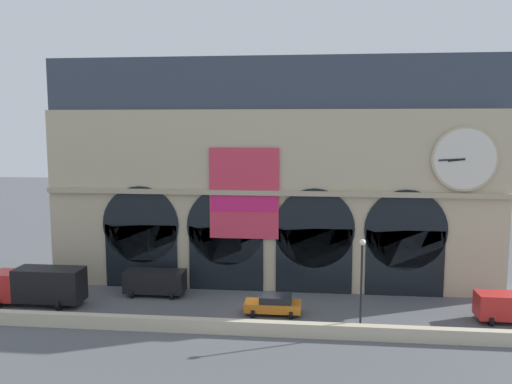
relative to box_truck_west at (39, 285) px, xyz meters
name	(u,v)px	position (x,y,z in m)	size (l,w,h in m)	color
ground_plane	(264,310)	(18.47, 0.70, -1.70)	(200.00, 200.00, 0.00)	#54565B
quay_parapet_wall	(258,328)	(18.47, -4.28, -1.20)	(90.00, 0.70, 1.00)	beige
station_building	(272,178)	(18.51, 7.86, 8.26)	(40.48, 4.72, 20.65)	#BCAD8C
box_truck_west	(39,285)	(0.00, 0.00, 0.00)	(7.50, 2.91, 3.12)	red
van_midwest	(155,281)	(8.69, 3.44, -0.45)	(5.20, 2.48, 2.20)	black
car_center	(274,304)	(19.28, -0.11, -0.90)	(4.40, 2.22, 1.55)	orange
van_east	(512,306)	(37.19, 0.15, -0.45)	(5.20, 2.48, 2.20)	red
street_lamp_quayside	(362,274)	(25.68, -3.48, 2.71)	(0.44, 0.44, 6.90)	black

